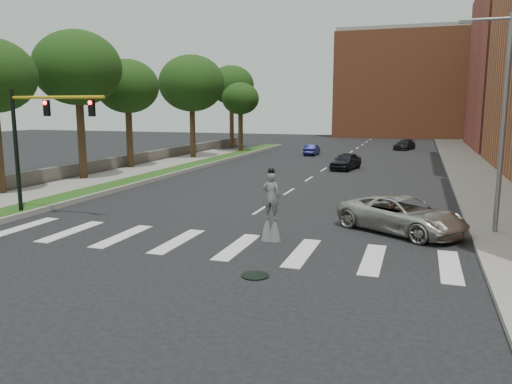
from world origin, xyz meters
The scene contains 20 objects.
ground_plane centered at (0.00, 0.00, 0.00)m, with size 160.00×160.00×0.00m, color black.
grass_median centered at (-11.50, 20.00, 0.12)m, with size 2.00×60.00×0.25m, color #1E4413.
median_curb centered at (-10.45, 20.00, 0.14)m, with size 0.20×60.00×0.28m, color gray.
sidewalk_left centered at (-14.50, 10.00, 0.09)m, with size 4.00×60.00×0.18m, color gray.
sidewalk_right centered at (12.50, 25.00, 0.09)m, with size 5.00×90.00×0.18m, color gray.
stone_wall centered at (-17.00, 22.00, 0.55)m, with size 0.50×56.00×1.10m, color #504B45.
manhole centered at (3.00, -2.00, 0.02)m, with size 0.90×0.90×0.04m, color black.
building_backdrop centered at (6.00, 78.00, 9.00)m, with size 26.00×14.00×18.00m, color #AB5935.
streetlight centered at (10.90, 6.00, 4.90)m, with size 2.05×0.20×9.00m.
traffic_signal centered at (-9.78, 3.00, 4.15)m, with size 5.30×0.23×6.20m.
stilt_performer centered at (2.26, 2.29, 1.23)m, with size 0.84×0.52×2.99m.
suv_crossing centered at (7.23, 5.37, 0.78)m, with size 2.58×5.59×1.55m, color #B0AEA6.
car_near centered at (1.80, 26.62, 0.73)m, with size 1.72×4.27×1.45m, color black.
car_mid centered at (-3.69, 38.59, 0.60)m, with size 1.27×3.64×1.20m, color navy.
car_far centered at (6.00, 49.09, 0.62)m, with size 1.75×4.30×1.25m, color black.
tree_2 centered at (-15.74, 14.23, 8.06)m, with size 6.25×6.25×10.76m.
tree_3 centered at (-16.10, 21.16, 7.03)m, with size 5.35×5.35×9.36m.
tree_4 centered at (-14.73, 30.94, 7.69)m, with size 6.75×6.75×10.60m.
tree_5 centered at (-15.55, 44.45, 8.06)m, with size 5.80×5.80×10.59m.
tree_6 centered at (-12.17, 38.51, 6.21)m, with size 4.32×4.32×8.13m.
Camera 1 is at (7.81, -16.54, 5.37)m, focal length 35.00 mm.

